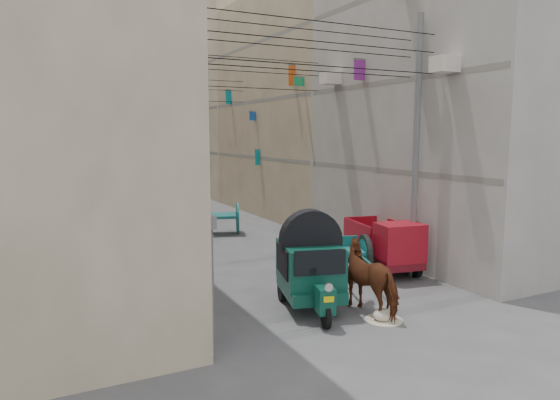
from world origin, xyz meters
TOP-DOWN VIEW (x-y plane):
  - ground at (0.00, 0.00)m, footprint 140.00×140.00m
  - building_row_left at (-8.00, 34.13)m, footprint 8.00×62.00m
  - building_row_right at (8.00, 34.13)m, footprint 8.00×62.00m
  - end_cap_building at (0.00, 66.00)m, footprint 22.00×10.00m
  - shutters_left at (-3.92, 10.38)m, footprint 0.18×14.40m
  - signboards at (-0.01, 21.66)m, footprint 8.22×40.52m
  - ac_units at (3.65, 7.67)m, footprint 0.70×6.55m
  - utility_poles at (0.00, 17.00)m, footprint 7.40×22.20m
  - overhead_cables at (0.00, 14.40)m, footprint 7.40×22.52m
  - auto_rickshaw at (-0.71, 4.93)m, footprint 2.06×2.87m
  - tonga_cart at (1.67, 6.86)m, footprint 2.02×3.15m
  - mini_truck at (3.14, 6.63)m, footprint 1.90×3.30m
  - second_cart at (0.52, 15.10)m, footprint 1.95×1.83m
  - feed_sack at (0.43, 3.37)m, footprint 0.57×0.45m
  - horse at (0.56, 3.99)m, footprint 1.20×2.17m
  - distant_car_white at (-2.52, 22.19)m, footprint 2.45×3.94m
  - distant_car_grey at (2.76, 32.26)m, footprint 1.62×4.12m
  - distant_car_green at (-1.55, 35.31)m, footprint 2.68×4.30m

SIDE VIEW (x-z plane):
  - ground at x=0.00m, z-range 0.00..0.00m
  - feed_sack at x=0.43m, z-range 0.00..0.28m
  - distant_car_green at x=-1.55m, z-range 0.00..1.16m
  - distant_car_white at x=-2.52m, z-range 0.00..1.25m
  - distant_car_grey at x=2.76m, z-range 0.00..1.34m
  - tonga_cart at x=1.67m, z-range 0.03..1.36m
  - second_cart at x=0.52m, z-range 0.05..1.46m
  - mini_truck at x=3.14m, z-range -0.04..1.71m
  - horse at x=0.56m, z-range 0.00..1.75m
  - auto_rickshaw at x=-0.71m, z-range 0.17..2.12m
  - shutters_left at x=-3.92m, z-range 0.06..2.93m
  - signboards at x=-0.01m, z-range 0.59..6.27m
  - utility_poles at x=0.00m, z-range 0.00..8.00m
  - building_row_left at x=-8.00m, z-range -0.54..13.46m
  - building_row_right at x=8.00m, z-range -0.54..13.46m
  - end_cap_building at x=0.00m, z-range 0.00..13.00m
  - overhead_cables at x=0.00m, z-range 6.20..7.33m
  - ac_units at x=3.65m, z-range 5.76..9.11m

